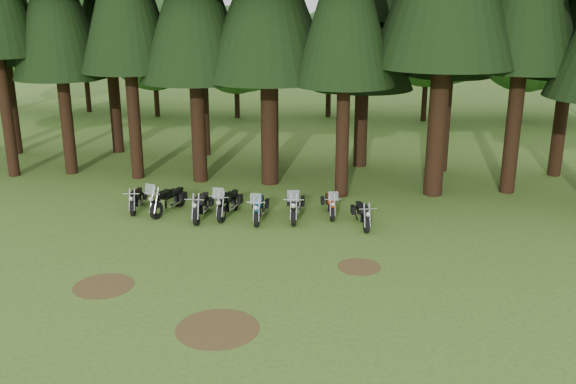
{
  "coord_description": "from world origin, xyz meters",
  "views": [
    {
      "loc": [
        4.94,
        -18.47,
        8.33
      ],
      "look_at": [
        1.55,
        5.0,
        1.0
      ],
      "focal_mm": 40.0,
      "sensor_mm": 36.0,
      "label": 1
    }
  ],
  "objects_px": {
    "motorcycle_3": "(228,204)",
    "motorcycle_5": "(295,206)",
    "motorcycle_1": "(168,201)",
    "motorcycle_2": "(201,206)",
    "motorcycle_4": "(259,209)",
    "motorcycle_7": "(362,215)",
    "motorcycle_6": "(330,205)",
    "motorcycle_0": "(136,200)"
  },
  "relations": [
    {
      "from": "motorcycle_4",
      "to": "motorcycle_7",
      "type": "relative_size",
      "value": 1.1
    },
    {
      "from": "motorcycle_5",
      "to": "motorcycle_2",
      "type": "bearing_deg",
      "value": -177.26
    },
    {
      "from": "motorcycle_3",
      "to": "motorcycle_4",
      "type": "height_order",
      "value": "motorcycle_3"
    },
    {
      "from": "motorcycle_0",
      "to": "motorcycle_3",
      "type": "distance_m",
      "value": 3.83
    },
    {
      "from": "motorcycle_6",
      "to": "motorcycle_7",
      "type": "relative_size",
      "value": 0.99
    },
    {
      "from": "motorcycle_0",
      "to": "motorcycle_6",
      "type": "relative_size",
      "value": 1.0
    },
    {
      "from": "motorcycle_0",
      "to": "motorcycle_2",
      "type": "xyz_separation_m",
      "value": [
        2.84,
        -0.58,
        0.05
      ]
    },
    {
      "from": "motorcycle_2",
      "to": "motorcycle_4",
      "type": "bearing_deg",
      "value": -0.93
    },
    {
      "from": "motorcycle_1",
      "to": "motorcycle_2",
      "type": "height_order",
      "value": "motorcycle_1"
    },
    {
      "from": "motorcycle_0",
      "to": "motorcycle_7",
      "type": "distance_m",
      "value": 9.07
    },
    {
      "from": "motorcycle_2",
      "to": "motorcycle_5",
      "type": "xyz_separation_m",
      "value": [
        3.6,
        0.45,
        0.03
      ]
    },
    {
      "from": "motorcycle_2",
      "to": "motorcycle_5",
      "type": "bearing_deg",
      "value": 4.15
    },
    {
      "from": "motorcycle_1",
      "to": "motorcycle_4",
      "type": "distance_m",
      "value": 3.75
    },
    {
      "from": "motorcycle_1",
      "to": "motorcycle_2",
      "type": "relative_size",
      "value": 1.04
    },
    {
      "from": "motorcycle_1",
      "to": "motorcycle_5",
      "type": "relative_size",
      "value": 1.0
    },
    {
      "from": "motorcycle_0",
      "to": "motorcycle_7",
      "type": "height_order",
      "value": "motorcycle_7"
    },
    {
      "from": "motorcycle_4",
      "to": "motorcycle_5",
      "type": "relative_size",
      "value": 0.94
    },
    {
      "from": "motorcycle_0",
      "to": "motorcycle_4",
      "type": "xyz_separation_m",
      "value": [
        5.1,
        -0.5,
        0.05
      ]
    },
    {
      "from": "motorcycle_3",
      "to": "motorcycle_5",
      "type": "distance_m",
      "value": 2.63
    },
    {
      "from": "motorcycle_2",
      "to": "motorcycle_5",
      "type": "relative_size",
      "value": 0.96
    },
    {
      "from": "motorcycle_1",
      "to": "motorcycle_6",
      "type": "bearing_deg",
      "value": 21.03
    },
    {
      "from": "motorcycle_7",
      "to": "motorcycle_1",
      "type": "bearing_deg",
      "value": 163.35
    },
    {
      "from": "motorcycle_0",
      "to": "motorcycle_6",
      "type": "bearing_deg",
      "value": -6.51
    },
    {
      "from": "motorcycle_3",
      "to": "motorcycle_6",
      "type": "distance_m",
      "value": 3.99
    },
    {
      "from": "motorcycle_2",
      "to": "motorcycle_7",
      "type": "bearing_deg",
      "value": -2.83
    },
    {
      "from": "motorcycle_0",
      "to": "motorcycle_7",
      "type": "bearing_deg",
      "value": -13.47
    },
    {
      "from": "motorcycle_2",
      "to": "motorcycle_6",
      "type": "xyz_separation_m",
      "value": [
        4.91,
        1.04,
        -0.05
      ]
    },
    {
      "from": "motorcycle_6",
      "to": "motorcycle_1",
      "type": "bearing_deg",
      "value": 173.89
    },
    {
      "from": "motorcycle_3",
      "to": "motorcycle_6",
      "type": "relative_size",
      "value": 1.17
    },
    {
      "from": "motorcycle_1",
      "to": "motorcycle_3",
      "type": "height_order",
      "value": "motorcycle_1"
    },
    {
      "from": "motorcycle_7",
      "to": "motorcycle_4",
      "type": "bearing_deg",
      "value": 165.43
    },
    {
      "from": "motorcycle_2",
      "to": "motorcycle_5",
      "type": "height_order",
      "value": "motorcycle_5"
    },
    {
      "from": "motorcycle_2",
      "to": "motorcycle_4",
      "type": "relative_size",
      "value": 1.02
    },
    {
      "from": "motorcycle_4",
      "to": "motorcycle_6",
      "type": "distance_m",
      "value": 2.82
    },
    {
      "from": "motorcycle_1",
      "to": "motorcycle_4",
      "type": "relative_size",
      "value": 1.06
    },
    {
      "from": "motorcycle_3",
      "to": "motorcycle_7",
      "type": "xyz_separation_m",
      "value": [
        5.23,
        -0.38,
        -0.07
      ]
    },
    {
      "from": "motorcycle_1",
      "to": "motorcycle_6",
      "type": "xyz_separation_m",
      "value": [
        6.38,
        0.62,
        -0.08
      ]
    },
    {
      "from": "motorcycle_3",
      "to": "motorcycle_4",
      "type": "distance_m",
      "value": 1.32
    },
    {
      "from": "motorcycle_0",
      "to": "motorcycle_1",
      "type": "relative_size",
      "value": 0.86
    },
    {
      "from": "motorcycle_3",
      "to": "motorcycle_1",
      "type": "bearing_deg",
      "value": -175.08
    },
    {
      "from": "motorcycle_5",
      "to": "motorcycle_7",
      "type": "height_order",
      "value": "motorcycle_5"
    },
    {
      "from": "motorcycle_6",
      "to": "motorcycle_4",
      "type": "bearing_deg",
      "value": -171.75
    }
  ]
}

